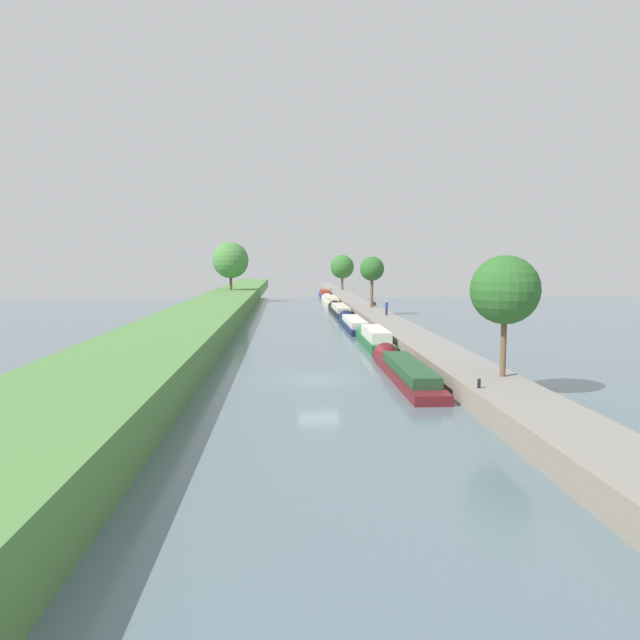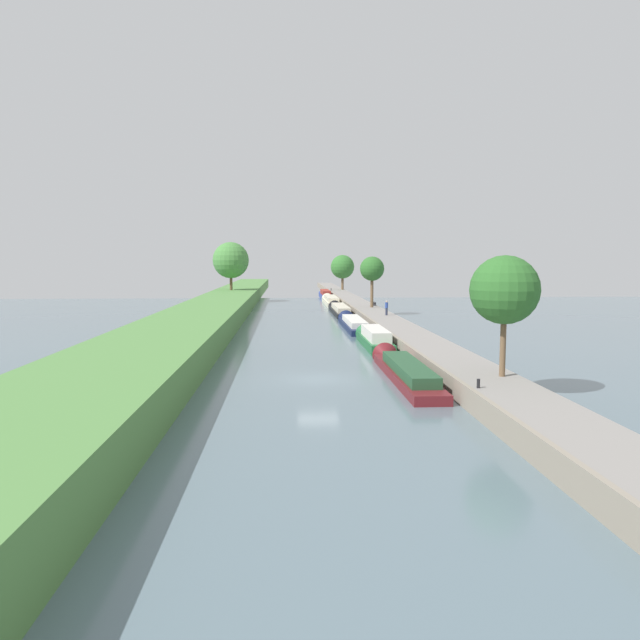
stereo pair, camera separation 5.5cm
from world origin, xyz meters
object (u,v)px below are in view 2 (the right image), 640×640
Objects in this scene: narrowboat_navy at (353,323)px; narrowboat_blue at (325,295)px; narrowboat_maroon at (404,370)px; narrowboat_black at (340,310)px; narrowboat_cream at (331,301)px; person_walking at (387,308)px; mooring_bollard_far at (331,289)px; mooring_bollard_near at (478,383)px; narrowboat_green at (374,338)px; park_bench at (374,303)px.

narrowboat_blue is at bearing 89.64° from narrowboat_navy.
narrowboat_black is at bearing 89.95° from narrowboat_maroon.
person_walking is at bearing -83.32° from narrowboat_cream.
mooring_bollard_far is at bearing 92.09° from person_walking.
narrowboat_blue is at bearing 89.81° from narrowboat_maroon.
narrowboat_blue reaches higher than narrowboat_maroon.
narrowboat_cream is (0.13, 62.82, 0.10)m from narrowboat_maroon.
narrowboat_navy is 58.11m from mooring_bollard_far.
narrowboat_navy is at bearing -90.32° from narrowboat_cream.
narrowboat_navy is at bearing 93.20° from mooring_bollard_near.
mooring_bollard_near is at bearing -90.00° from mooring_bollard_far.
person_walking reaches higher than mooring_bollard_near.
narrowboat_green reaches higher than narrowboat_navy.
park_bench is at bearing -82.60° from narrowboat_blue.
person_walking is at bearing 76.58° from narrowboat_green.
narrowboat_blue is 7.00m from mooring_bollard_far.
narrowboat_cream is (-0.03, 49.02, -0.08)m from narrowboat_green.
narrowboat_black is 15.69m from person_walking.
narrowboat_black is at bearing -90.29° from narrowboat_cream.
narrowboat_blue is (0.32, 51.31, 0.20)m from narrowboat_navy.
narrowboat_black is at bearing 89.66° from narrowboat_navy.
person_walking reaches higher than narrowboat_maroon.
narrowboat_navy is 0.92× the size of narrowboat_black.
park_bench is (4.81, 16.73, 1.00)m from narrowboat_navy.
narrowboat_green reaches higher than narrowboat_blue.
narrowboat_navy is at bearing -152.31° from person_walking.
person_walking is (4.06, 2.13, 1.53)m from narrowboat_navy.
narrowboat_cream is 37.62× the size of mooring_bollard_far.
mooring_bollard_far is at bearing 88.57° from narrowboat_green.
narrowboat_blue reaches higher than narrowboat_cream.
mooring_bollard_far is at bearing 88.01° from narrowboat_navy.
mooring_bollard_far is (-2.04, 55.94, -0.65)m from person_walking.
mooring_bollard_near is at bearing -87.94° from narrowboat_black.
park_bench is (2.79, -41.33, 0.12)m from mooring_bollard_far.
mooring_bollard_far is (1.79, 71.98, 0.69)m from narrowboat_green.
narrowboat_green is at bearing -89.77° from narrowboat_black.
person_walking is (3.74, -49.18, 1.33)m from narrowboat_blue.
park_bench is (4.74, 44.45, 0.99)m from narrowboat_maroon.
narrowboat_blue is 31.87× the size of mooring_bollard_near.
narrowboat_blue is at bearing 97.40° from park_bench.
narrowboat_maroon is 27.72m from narrowboat_navy.
narrowboat_green is 7.29× the size of park_bench.
narrowboat_navy is 9.25× the size of person_walking.
person_walking is (3.95, -15.11, 1.49)m from narrowboat_black.
mooring_bollard_near is 0.30× the size of park_bench.
narrowboat_blue is at bearing 89.92° from narrowboat_green.
narrowboat_maroon is at bearing 103.20° from mooring_bollard_near.
narrowboat_black is 17.86m from narrowboat_cream.
park_bench is at bearing -86.14° from mooring_bollard_far.
park_bench reaches higher than narrowboat_black.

